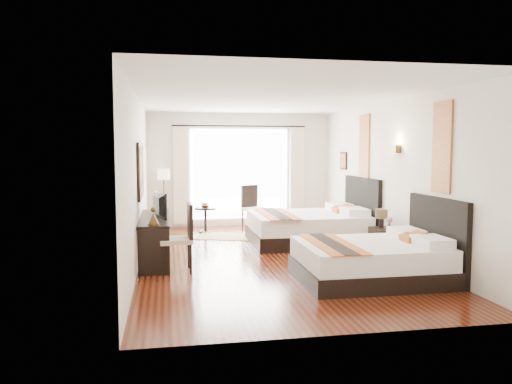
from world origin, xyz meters
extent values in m
cube|color=#361109|center=(0.00, 0.00, -0.01)|extent=(4.50, 7.50, 0.01)
cube|color=white|center=(0.00, 0.00, 2.79)|extent=(4.50, 7.50, 0.02)
cube|color=silver|center=(2.25, 0.00, 1.40)|extent=(0.01, 7.50, 2.80)
cube|color=silver|center=(-2.25, 0.00, 1.40)|extent=(0.01, 7.50, 2.80)
cube|color=silver|center=(0.00, 3.75, 1.40)|extent=(4.50, 0.01, 2.80)
cube|color=silver|center=(0.00, -3.75, 1.40)|extent=(4.50, 0.01, 2.80)
cube|color=white|center=(0.00, 3.73, 1.30)|extent=(2.40, 0.02, 2.20)
cube|color=white|center=(0.00, 3.67, 1.30)|extent=(2.30, 0.02, 2.10)
cube|color=beige|center=(-1.45, 3.63, 1.28)|extent=(0.35, 0.14, 2.35)
cube|color=beige|center=(1.45, 3.63, 1.28)|extent=(0.35, 0.14, 2.35)
cube|color=maroon|center=(2.23, -1.75, 1.95)|extent=(0.03, 0.50, 1.35)
cube|color=maroon|center=(2.23, 1.19, 1.95)|extent=(0.03, 0.50, 1.35)
cube|color=#422E17|center=(2.19, -0.35, 1.92)|extent=(0.10, 0.14, 0.14)
cube|color=black|center=(-2.22, 0.16, 1.55)|extent=(0.04, 1.25, 0.95)
cube|color=white|center=(-2.19, 0.16, 1.55)|extent=(0.01, 1.12, 0.82)
cube|color=black|center=(1.13, -1.75, 0.13)|extent=(2.06, 1.61, 0.25)
cube|color=white|center=(1.13, -1.75, 0.40)|extent=(2.00, 1.57, 0.30)
cube|color=black|center=(2.20, -1.75, 0.60)|extent=(0.08, 1.61, 1.21)
cube|color=#8D3B16|center=(0.55, -1.75, 0.56)|extent=(0.55, 1.67, 0.02)
cube|color=black|center=(1.02, 1.19, 0.14)|extent=(2.28, 1.78, 0.28)
cube|color=white|center=(1.02, 1.19, 0.44)|extent=(2.22, 1.74, 0.33)
cube|color=black|center=(2.20, 1.19, 0.67)|extent=(0.08, 1.78, 1.33)
cube|color=#8D3B16|center=(0.38, 1.19, 0.62)|extent=(0.61, 1.84, 0.02)
cube|color=black|center=(2.02, -0.35, 0.26)|extent=(0.44, 0.54, 0.52)
cylinder|color=black|center=(2.00, -0.21, 0.59)|extent=(0.09, 0.09, 0.18)
cylinder|color=#3B2D1C|center=(2.00, -0.21, 0.77)|extent=(0.22, 0.22, 0.16)
imported|color=black|center=(2.02, -0.50, 0.56)|extent=(0.14, 0.14, 0.12)
cube|color=black|center=(-1.99, 0.16, 0.38)|extent=(0.50, 2.20, 0.76)
imported|color=black|center=(-1.97, 0.03, 0.97)|extent=(0.28, 0.76, 0.44)
cube|color=#B9AE8E|center=(-1.65, -0.74, 0.50)|extent=(0.52, 0.52, 0.07)
cube|color=black|center=(-1.43, -0.73, 0.80)|extent=(0.07, 0.47, 0.55)
cylinder|color=black|center=(-1.85, 3.45, 0.01)|extent=(0.22, 0.22, 0.03)
cylinder|color=#422E17|center=(-1.85, 3.45, 0.64)|extent=(0.03, 0.03, 1.24)
cylinder|color=beige|center=(-1.85, 3.45, 1.33)|extent=(0.29, 0.29, 0.26)
cylinder|color=black|center=(-0.91, 2.91, 0.28)|extent=(0.49, 0.49, 0.57)
imported|color=#462719|center=(-0.92, 2.93, 0.59)|extent=(0.26, 0.26, 0.05)
cube|color=#B9AE8E|center=(0.27, 3.11, 0.49)|extent=(0.65, 0.65, 0.06)
cube|color=black|center=(0.18, 3.31, 0.78)|extent=(0.44, 0.24, 0.54)
cube|color=tan|center=(-0.46, 2.22, 0.01)|extent=(1.57, 1.29, 0.01)
camera|label=1|loc=(-1.78, -8.54, 1.93)|focal=35.00mm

